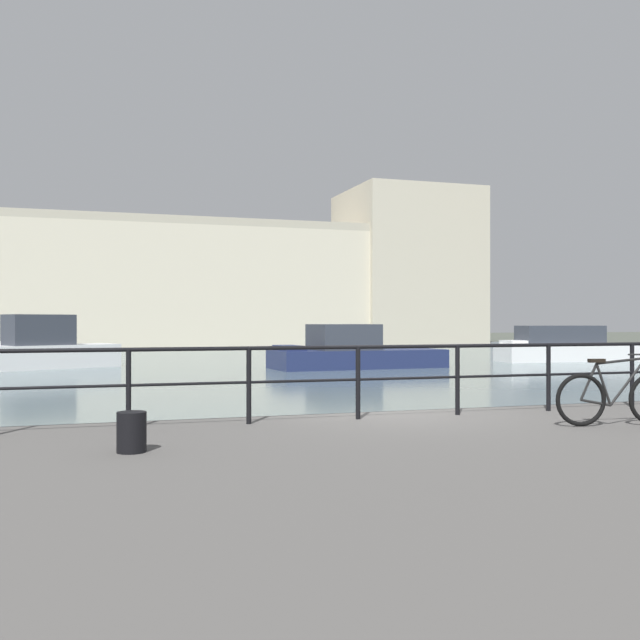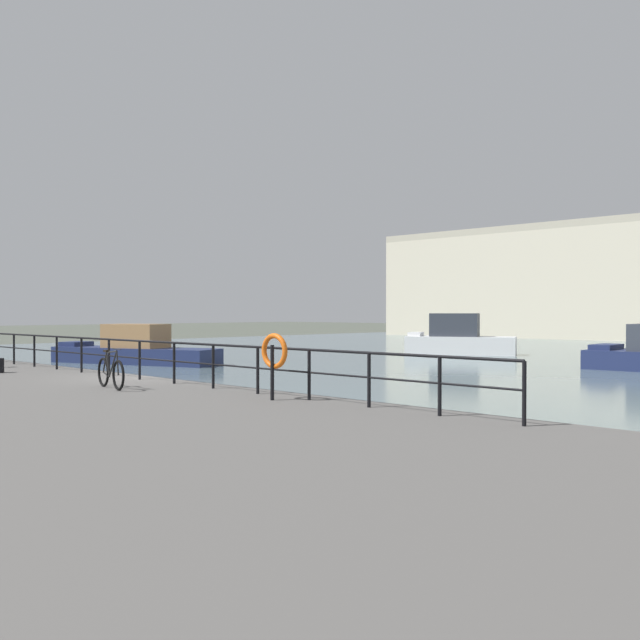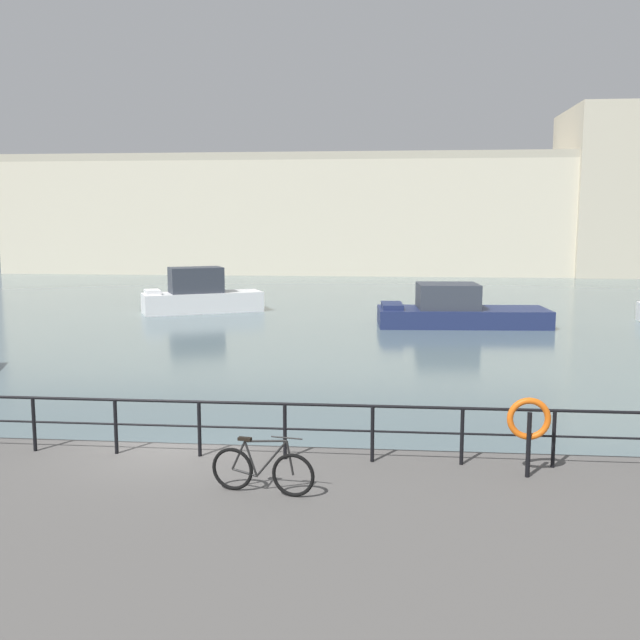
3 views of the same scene
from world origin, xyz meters
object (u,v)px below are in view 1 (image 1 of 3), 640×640
at_px(harbor_building, 203,283).
at_px(moored_harbor_tender, 43,348).
at_px(moored_blue_motorboat, 353,352).
at_px(mooring_bollard, 132,432).
at_px(moored_green_narrowboat, 573,347).
at_px(parked_bicycle, 617,397).

bearing_deg(harbor_building, moored_harbor_tender, -111.53).
height_order(harbor_building, moored_blue_motorboat, harbor_building).
bearing_deg(moored_harbor_tender, harbor_building, -137.38).
bearing_deg(mooring_bollard, moored_harbor_tender, 94.36).
relative_size(moored_blue_motorboat, moored_harbor_tender, 1.23).
distance_m(harbor_building, moored_harbor_tender, 34.39).
distance_m(harbor_building, moored_blue_motorboat, 36.06).
distance_m(moored_green_narrowboat, mooring_bollard, 36.99).
height_order(harbor_building, moored_harbor_tender, harbor_building).
height_order(moored_green_narrowboat, parked_bicycle, moored_green_narrowboat).
distance_m(moored_blue_motorboat, parked_bicycle, 25.20).
bearing_deg(harbor_building, parked_bicycle, -93.67).
distance_m(moored_harbor_tender, parked_bicycle, 29.89).
bearing_deg(parked_bicycle, harbor_building, 96.90).
relative_size(moored_blue_motorboat, mooring_bollard, 19.15).
height_order(moored_harbor_tender, moored_green_narrowboat, moored_harbor_tender).
distance_m(moored_green_narrowboat, parked_bicycle, 32.80).
distance_m(harbor_building, parked_bicycle, 60.59).
relative_size(moored_blue_motorboat, moored_green_narrowboat, 0.87).
bearing_deg(mooring_bollard, moored_green_narrowboat, 46.07).
bearing_deg(harbor_building, mooring_bollard, -99.69).
bearing_deg(moored_green_narrowboat, moored_blue_motorboat, 11.70).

